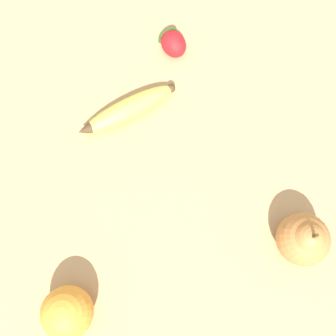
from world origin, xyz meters
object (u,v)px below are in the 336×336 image
at_px(banana, 127,110).
at_px(strawberry, 172,42).
at_px(orange, 67,312).
at_px(pear, 304,239).

height_order(banana, strawberry, strawberry).
relative_size(banana, orange, 2.34).
bearing_deg(orange, banana, -64.97).
bearing_deg(banana, strawberry, -149.42).
relative_size(banana, pear, 1.81).
height_order(banana, orange, orange).
relative_size(pear, strawberry, 1.44).
xyz_separation_m(banana, pear, (-0.36, 0.00, 0.03)).
height_order(orange, pear, pear).
bearing_deg(pear, orange, 54.94).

